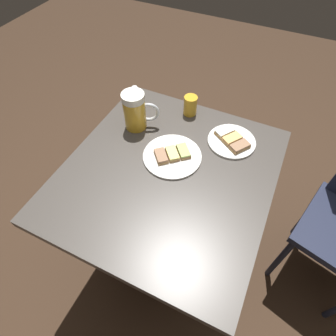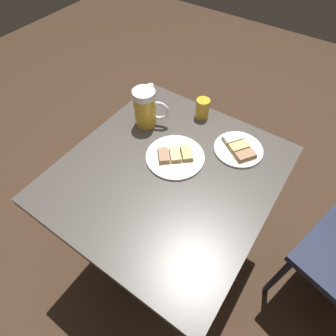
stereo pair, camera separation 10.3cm
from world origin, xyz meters
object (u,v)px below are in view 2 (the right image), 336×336
at_px(salt_shaker, 151,89).
at_px(beer_mug, 146,108).
at_px(plate_far, 239,148).
at_px(plate_near, 175,156).
at_px(beer_glass_small, 202,108).

bearing_deg(salt_shaker, beer_mug, -148.29).
relative_size(plate_far, beer_mug, 1.17).
bearing_deg(beer_mug, salt_shaker, 31.71).
height_order(plate_near, salt_shaker, salt_shaker).
height_order(plate_near, beer_glass_small, beer_glass_small).
bearing_deg(beer_glass_small, plate_far, -112.58).
bearing_deg(plate_far, beer_glass_small, 67.42).
bearing_deg(plate_far, salt_shaker, 79.62).
distance_m(plate_near, salt_shaker, 0.42).
relative_size(plate_near, beer_mug, 1.38).
relative_size(plate_near, plate_far, 1.18).
bearing_deg(beer_mug, plate_far, -78.45).
distance_m(plate_near, plate_far, 0.26).
distance_m(beer_mug, beer_glass_small, 0.25).
xyz_separation_m(plate_near, beer_glass_small, (0.27, 0.04, 0.04)).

